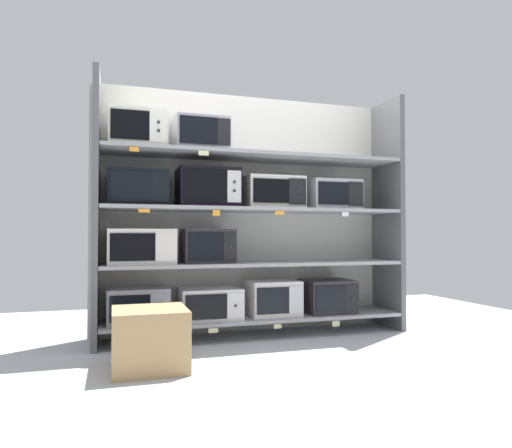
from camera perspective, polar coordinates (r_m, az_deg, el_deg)
ground at (r=3.36m, az=5.30°, el=-17.06°), size 6.67×6.00×0.02m
back_panel at (r=4.44m, az=-1.05°, el=1.40°), size 2.87×0.04×2.23m
upright_left at (r=3.99m, az=-19.09°, el=1.80°), size 0.05×0.51×2.23m
upright_right at (r=4.77m, az=15.90°, el=1.26°), size 0.05×0.51×2.23m
shelf_0 at (r=4.24m, az=-0.00°, el=-11.44°), size 2.67×0.51×0.03m
microwave_0 at (r=4.03m, az=-14.29°, el=-9.65°), size 0.50×0.36×0.28m
microwave_1 at (r=4.11m, az=-5.70°, el=-9.68°), size 0.52×0.41×0.26m
microwave_2 at (r=4.26m, az=2.10°, el=-9.05°), size 0.45×0.37×0.31m
microwave_3 at (r=4.47m, az=8.82°, el=-8.74°), size 0.45×0.39×0.30m
price_tag_0 at (r=3.89m, az=-5.28°, el=-12.91°), size 0.08×0.00×0.04m
price_tag_1 at (r=4.04m, az=2.68°, el=-12.47°), size 0.07×0.00×0.03m
price_tag_2 at (r=4.26m, az=9.80°, el=-11.98°), size 0.07×0.00×0.05m
shelf_1 at (r=4.18m, az=-0.00°, el=-4.90°), size 2.67×0.51×0.03m
microwave_4 at (r=3.99m, az=-13.90°, el=-2.70°), size 0.55×0.39×0.29m
microwave_5 at (r=4.06m, az=-5.92°, el=-2.69°), size 0.44×0.35×0.30m
shelf_2 at (r=4.18m, az=-0.00°, el=1.74°), size 2.67×0.51×0.03m
microwave_6 at (r=4.01m, az=-14.31°, el=4.28°), size 0.48×0.35×0.30m
microwave_7 at (r=4.08m, az=-6.00°, el=4.41°), size 0.52×0.43×0.34m
microwave_8 at (r=4.24m, az=2.13°, el=3.87°), size 0.53×0.35×0.29m
microwave_9 at (r=4.47m, az=9.32°, el=3.53°), size 0.48×0.36×0.28m
price_tag_3 at (r=3.74m, az=-13.59°, el=1.61°), size 0.09×0.00×0.03m
price_tag_4 at (r=3.82m, az=-4.89°, el=1.38°), size 0.06×0.00×0.05m
price_tag_5 at (r=3.98m, az=2.93°, el=1.38°), size 0.09×0.00×0.03m
price_tag_6 at (r=4.23m, az=10.93°, el=1.19°), size 0.06×0.00×0.04m
shelf_3 at (r=4.23m, az=-0.00°, el=8.29°), size 2.67×0.51×0.03m
microwave_10 at (r=4.08m, az=-14.34°, el=11.18°), size 0.47×0.35×0.32m
microwave_11 at (r=4.14m, az=-6.87°, el=10.72°), size 0.45×0.43×0.28m
price_tag_7 at (r=3.79m, az=-14.74°, el=8.90°), size 0.07×0.00×0.04m
price_tag_8 at (r=3.85m, az=-6.46°, el=8.67°), size 0.08×0.00×0.04m
shipping_carton at (r=3.28m, az=-12.95°, el=-13.57°), size 0.49×0.49×0.40m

